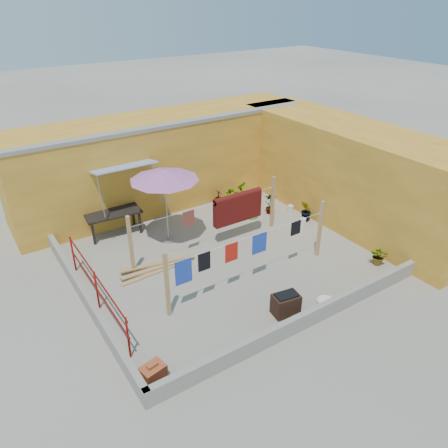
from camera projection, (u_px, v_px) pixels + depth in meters
The scene contains 21 objects.
ground at pixel (223, 259), 13.06m from camera, with size 80.00×80.00×0.00m, color #9E998E.
wall_back at pixel (164, 159), 15.98m from camera, with size 11.00×3.27×3.21m.
wall_right at pixel (351, 173), 14.81m from camera, with size 2.40×9.00×3.20m, color gold.
parapet_front at pixel (305, 320), 10.32m from camera, with size 8.30×0.16×0.44m, color gray.
parapet_left at pixel (87, 300), 10.98m from camera, with size 0.16×7.30×0.44m, color gray.
red_railing at pixel (96, 285), 10.71m from camera, with size 0.05×4.20×1.10m.
clothesline_rig at pixel (236, 214), 13.35m from camera, with size 5.09×2.35×1.80m.
patio_umbrella at pixel (164, 175), 12.91m from camera, with size 2.64×2.64×2.52m.
outdoor_table at pixel (113, 214), 14.03m from camera, with size 1.80×1.00×0.81m.
brick_stack at pixel (153, 373), 8.94m from camera, with size 0.55×0.45×0.43m.
lumber_pile at pixel (157, 268), 12.51m from camera, with size 2.34×0.64×0.14m.
brazier at pixel (286, 304), 10.73m from camera, with size 0.71×0.53×0.59m.
white_basin at pixel (326, 301), 11.21m from camera, with size 0.47×0.47×0.08m.
water_jug_a at pixel (303, 222), 14.77m from camera, with size 0.21×0.21×0.34m.
water_jug_b at pixel (290, 209), 15.66m from camera, with size 0.21×0.21×0.33m.
green_hose at pixel (251, 215), 15.47m from camera, with size 0.54×0.54×0.08m.
plant_back_a at pixel (235, 195), 16.00m from camera, with size 0.79×0.68×0.87m, color #235719.
plant_back_b at pixel (219, 197), 16.19m from camera, with size 0.33×0.33×0.59m, color #235719.
plant_right_a at pixel (270, 203), 15.49m from camera, with size 0.43×0.29×0.81m, color #235719.
plant_right_b at pixel (306, 211), 14.95m from camera, with size 0.44×0.35×0.80m, color #235719.
plant_right_c at pixel (379, 256), 12.67m from camera, with size 0.50×0.43×0.55m, color #235719.
Camera 1 is at (-6.00, -9.20, 7.13)m, focal length 35.00 mm.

